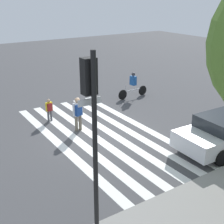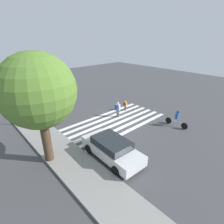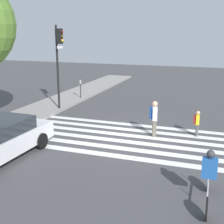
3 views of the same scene
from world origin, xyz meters
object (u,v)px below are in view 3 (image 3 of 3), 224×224
Objects in this scene: pedestrian_adult_tall_backpack at (154,116)px; cyclist_far_lane at (209,175)px; traffic_light at (59,52)px; pedestrian_adult_yellow_jacket at (197,121)px; parking_meter at (80,85)px.

pedestrian_adult_tall_backpack is 0.74× the size of cyclist_far_lane.
pedestrian_adult_yellow_jacket is (-2.10, -7.95, -2.76)m from traffic_light.
pedestrian_adult_tall_backpack is at bearing -114.19° from traffic_light.
parking_meter is 0.64× the size of cyclist_far_lane.
pedestrian_adult_tall_backpack reaches higher than parking_meter.
traffic_light is 8.67m from pedestrian_adult_yellow_jacket.
cyclist_far_lane is at bearing 11.75° from pedestrian_adult_tall_backpack.
pedestrian_adult_tall_backpack is (-5.82, -6.29, -0.10)m from parking_meter.
traffic_light reaches higher than pedestrian_adult_yellow_jacket.
parking_meter is 8.57m from pedestrian_adult_tall_backpack.
traffic_light is 4.23× the size of pedestrian_adult_yellow_jacket.
pedestrian_adult_tall_backpack is (-2.76, -6.14, -2.50)m from traffic_light.
traffic_light reaches higher than cyclist_far_lane.
pedestrian_adult_yellow_jacket is at bearing 95.00° from pedestrian_adult_tall_backpack.
traffic_light is 3.89m from parking_meter.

